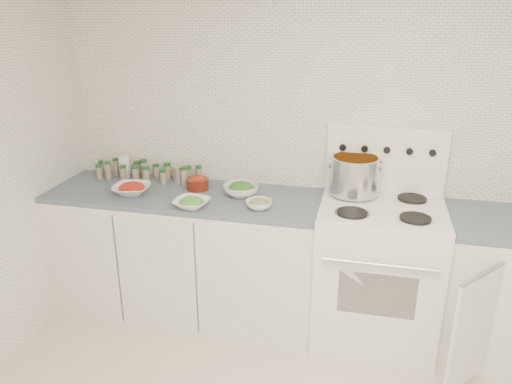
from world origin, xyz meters
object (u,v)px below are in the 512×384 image
Objects in this scene: stove at (377,268)px; bowl_snowpea at (192,203)px; stock_pot at (355,174)px; bowl_tomato at (132,189)px.

bowl_snowpea is at bearing -169.54° from stove.
bowl_tomato is at bearing -171.03° from stock_pot.
bowl_snowpea is (0.48, -0.14, -0.00)m from bowl_tomato.
bowl_snowpea is (-0.98, -0.37, -0.15)m from stock_pot.
stock_pot is (-0.19, 0.15, 0.58)m from stove.
bowl_snowpea is at bearing -159.38° from stock_pot.
stove is 5.58× the size of bowl_snowpea.
stove is 1.27m from bowl_snowpea.
stove is 4.98× the size of bowl_tomato.
stock_pot is at bearing 141.23° from stove.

